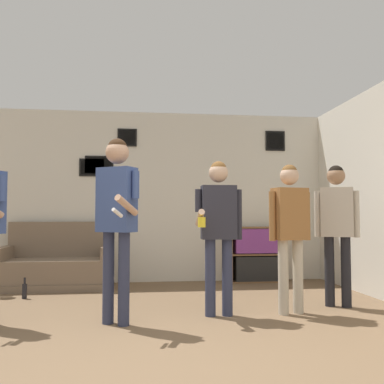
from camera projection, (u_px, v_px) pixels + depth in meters
name	position (u px, v px, depth m)	size (l,w,h in m)	color
ground_plane	(156.00, 373.00, 2.83)	(20.00, 20.00, 0.00)	brown
wall_back	(148.00, 196.00, 6.82)	(8.09, 0.08, 2.70)	silver
couch	(57.00, 266.00, 6.20)	(1.56, 0.80, 0.95)	#7A6651
bookshelf	(257.00, 254.00, 6.75)	(0.88, 0.30, 0.87)	brown
person_player_foreground_center	(117.00, 207.00, 4.15)	(0.43, 0.61, 1.80)	#2D334C
person_watcher_holding_cup	(219.00, 221.00, 4.49)	(0.51, 0.40, 1.62)	#2D334C
person_spectator_near_bookshelf	(290.00, 222.00, 4.59)	(0.49, 0.27, 1.59)	#B7AD99
person_spectator_far_right	(337.00, 220.00, 4.95)	(0.46, 0.33, 1.63)	black
bottle_on_floor	(25.00, 290.00, 5.37)	(0.06, 0.06, 0.26)	black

